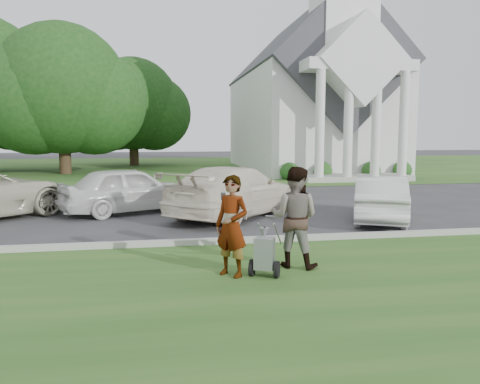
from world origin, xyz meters
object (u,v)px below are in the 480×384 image
object	(u,v)px
person_left	(232,227)
parking_meter_near	(223,213)
tree_back	(133,108)
person_right	(295,218)
church	(309,88)
car_c	(235,191)
striping_cart	(265,254)
car_d	(380,199)
car_b	(130,190)
tree_left	(62,95)

from	to	relation	value
person_left	parking_meter_near	size ratio (longest dim) A/B	1.41
tree_back	person_right	size ratio (longest dim) A/B	4.88
church	car_c	world-z (taller)	church
striping_cart	parking_meter_near	bearing A→B (deg)	126.73
car_d	church	bearing A→B (deg)	-77.10
church	car_b	xyz separation A→B (m)	(-11.84, -17.54, -5.17)
church	tree_back	bearing A→B (deg)	152.15
person_left	car_c	distance (m)	6.44
car_b	car_c	world-z (taller)	car_c
person_left	parking_meter_near	world-z (taller)	person_left
person_left	car_b	bearing A→B (deg)	151.20
parking_meter_near	car_d	world-z (taller)	car_d
tree_back	car_d	size ratio (longest dim) A/B	2.35
tree_left	striping_cart	bearing A→B (deg)	-71.54
person_right	church	bearing A→B (deg)	-78.46
church	car_c	distance (m)	21.22
car_c	car_b	bearing A→B (deg)	21.66
tree_left	car_c	distance (m)	20.05
person_left	car_c	bearing A→B (deg)	124.79
tree_back	striping_cart	bearing A→B (deg)	-82.82
church	person_left	xyz separation A→B (m)	(-9.55, -25.10, -5.01)
person_right	car_d	distance (m)	5.90
car_c	car_d	world-z (taller)	car_c
church	person_right	distance (m)	26.51
tree_left	person_left	bearing A→B (deg)	-72.71
parking_meter_near	car_b	world-z (taller)	car_b
church	car_d	distance (m)	21.44
person_left	car_d	distance (m)	7.10
car_b	car_c	distance (m)	3.57
tree_left	car_d	xyz separation A→B (m)	(12.71, -19.20, -4.44)
striping_cart	parking_meter_near	size ratio (longest dim) A/B	0.87
tree_back	car_d	distance (m)	28.85
person_right	parking_meter_near	bearing A→B (deg)	-23.92
church	person_left	world-z (taller)	church
striping_cart	car_b	distance (m)	8.23
parking_meter_near	person_left	bearing A→B (deg)	-93.27
striping_cart	car_d	distance (m)	6.78
tree_left	parking_meter_near	world-z (taller)	tree_left
striping_cart	person_left	xyz separation A→B (m)	(-0.59, 0.14, 0.50)
tree_back	church	bearing A→B (deg)	-27.85
tree_back	parking_meter_near	bearing A→B (deg)	-83.19
tree_left	person_right	distance (m)	25.49
car_b	car_c	size ratio (longest dim) A/B	0.82
striping_cart	person_right	bearing A→B (deg)	61.44
car_b	car_d	distance (m)	8.04
tree_back	striping_cart	size ratio (longest dim) A/B	8.38
tree_left	striping_cart	distance (m)	25.85
person_right	person_left	bearing A→B (deg)	47.11
church	person_right	xyz separation A→B (m)	(-8.25, -24.70, -4.95)
tree_left	person_left	size ratio (longest dim) A/B	5.72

